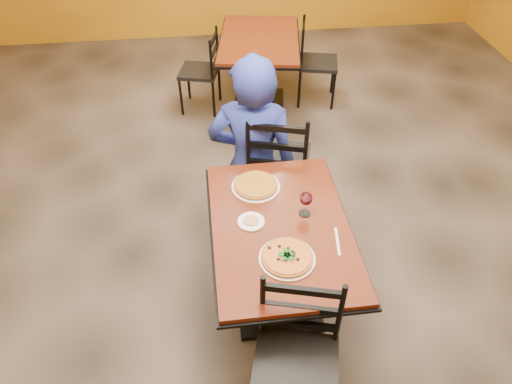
{
  "coord_description": "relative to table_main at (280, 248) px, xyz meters",
  "views": [
    {
      "loc": [
        -0.38,
        -2.4,
        2.73
      ],
      "look_at": [
        -0.12,
        -0.3,
        0.85
      ],
      "focal_mm": 33.1,
      "sensor_mm": 36.0,
      "label": 1
    }
  ],
  "objects": [
    {
      "name": "dip",
      "position": [
        -0.17,
        0.05,
        0.21
      ],
      "size": [
        0.09,
        0.09,
        0.01
      ],
      "primitive_type": "cylinder",
      "color": "tan",
      "rests_on": "side_plate"
    },
    {
      "name": "floor",
      "position": [
        0.0,
        0.5,
        -0.56
      ],
      "size": [
        7.0,
        8.0,
        0.01
      ],
      "primitive_type": "cube",
      "color": "black",
      "rests_on": "ground"
    },
    {
      "name": "wine_glass",
      "position": [
        0.16,
        0.08,
        0.28
      ],
      "size": [
        0.08,
        0.08,
        0.18
      ],
      "primitive_type": null,
      "color": "white",
      "rests_on": "table_main"
    },
    {
      "name": "diner",
      "position": [
        -0.06,
        0.92,
        0.14
      ],
      "size": [
        0.75,
        0.58,
        1.39
      ],
      "primitive_type": "imported",
      "rotation": [
        0.0,
        0.0,
        2.92
      ],
      "color": "navy",
      "rests_on": "floor"
    },
    {
      "name": "pizza_main",
      "position": [
        -0.01,
        -0.26,
        0.21
      ],
      "size": [
        0.28,
        0.28,
        0.02
      ],
      "primitive_type": "cylinder",
      "color": "maroon",
      "rests_on": "plate_main"
    },
    {
      "name": "knife",
      "position": [
        0.3,
        -0.16,
        0.2
      ],
      "size": [
        0.04,
        0.21,
        0.0
      ],
      "primitive_type": "cube",
      "rotation": [
        0.0,
        0.0,
        -0.15
      ],
      "color": "silver",
      "rests_on": "table_main"
    },
    {
      "name": "table_main",
      "position": [
        0.0,
        0.0,
        0.0
      ],
      "size": [
        0.83,
        1.23,
        0.75
      ],
      "color": "#61200F",
      "rests_on": "floor"
    },
    {
      "name": "fork",
      "position": [
        -0.12,
        -0.25,
        0.2
      ],
      "size": [
        0.04,
        0.19,
        0.0
      ],
      "primitive_type": "cube",
      "rotation": [
        0.0,
        0.0,
        -0.14
      ],
      "color": "silver",
      "rests_on": "table_main"
    },
    {
      "name": "chair_second_right",
      "position": [
        0.84,
        2.61,
        -0.12
      ],
      "size": [
        0.48,
        0.48,
        0.88
      ],
      "primitive_type": null,
      "rotation": [
        0.0,
        0.0,
        1.34
      ],
      "color": "black",
      "rests_on": "floor"
    },
    {
      "name": "plate_far",
      "position": [
        -0.1,
        0.36,
        0.2
      ],
      "size": [
        0.31,
        0.31,
        0.01
      ],
      "primitive_type": "cylinder",
      "color": "white",
      "rests_on": "table_main"
    },
    {
      "name": "table_second",
      "position": [
        0.21,
        2.61,
        -0.0
      ],
      "size": [
        0.98,
        1.3,
        0.75
      ],
      "rotation": [
        0.0,
        0.0,
        -0.16
      ],
      "color": "#61200F",
      "rests_on": "floor"
    },
    {
      "name": "chair_second_left",
      "position": [
        -0.41,
        2.61,
        -0.14
      ],
      "size": [
        0.46,
        0.46,
        0.84
      ],
      "primitive_type": null,
      "rotation": [
        0.0,
        0.0,
        -1.81
      ],
      "color": "black",
      "rests_on": "floor"
    },
    {
      "name": "side_plate",
      "position": [
        -0.17,
        0.05,
        0.2
      ],
      "size": [
        0.16,
        0.16,
        0.01
      ],
      "primitive_type": "cylinder",
      "color": "white",
      "rests_on": "table_main"
    },
    {
      "name": "plate_main",
      "position": [
        -0.01,
        -0.26,
        0.2
      ],
      "size": [
        0.31,
        0.31,
        0.01
      ],
      "primitive_type": "cylinder",
      "color": "white",
      "rests_on": "table_main"
    },
    {
      "name": "chair_main_far",
      "position": [
        0.15,
        0.94,
        -0.06
      ],
      "size": [
        0.56,
        0.56,
        1.0
      ],
      "primitive_type": null,
      "rotation": [
        0.0,
        0.0,
        2.85
      ],
      "color": "black",
      "rests_on": "floor"
    },
    {
      "name": "pizza_far",
      "position": [
        -0.1,
        0.36,
        0.21
      ],
      "size": [
        0.28,
        0.28,
        0.02
      ],
      "primitive_type": "cylinder",
      "color": "gold",
      "rests_on": "plate_far"
    },
    {
      "name": "chair_main_near",
      "position": [
        -0.04,
        -0.75,
        -0.08
      ],
      "size": [
        0.52,
        0.52,
        0.95
      ],
      "primitive_type": null,
      "rotation": [
        0.0,
        0.0,
        -0.26
      ],
      "color": "black",
      "rests_on": "floor"
    }
  ]
}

